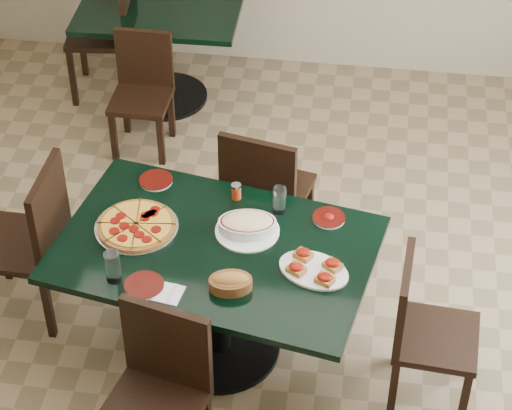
# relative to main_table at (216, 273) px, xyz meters

# --- Properties ---
(floor) EXTENTS (5.50, 5.50, 0.00)m
(floor) POSITION_rel_main_table_xyz_m (0.13, 0.21, -0.57)
(floor) COLOR #7C6647
(floor) RESTS_ON ground
(main_table) EXTENTS (1.71, 1.27, 0.75)m
(main_table) POSITION_rel_main_table_xyz_m (0.00, 0.00, 0.00)
(main_table) COLOR black
(main_table) RESTS_ON floor
(back_table) EXTENTS (1.12, 0.83, 0.75)m
(back_table) POSITION_rel_main_table_xyz_m (-0.79, 2.32, -0.04)
(back_table) COLOR black
(back_table) RESTS_ON floor
(chair_far) EXTENTS (0.52, 0.52, 0.95)m
(chair_far) POSITION_rel_main_table_xyz_m (0.14, 0.74, -0.04)
(chair_far) COLOR black
(chair_far) RESTS_ON floor
(chair_near) EXTENTS (0.52, 0.52, 0.93)m
(chair_near) POSITION_rel_main_table_xyz_m (-0.14, -0.73, -0.05)
(chair_near) COLOR black
(chair_near) RESTS_ON floor
(chair_right) EXTENTS (0.44, 0.44, 0.88)m
(chair_right) POSITION_rel_main_table_xyz_m (1.05, -0.15, -0.08)
(chair_right) COLOR black
(chair_right) RESTS_ON floor
(chair_left) EXTENTS (0.47, 0.47, 0.98)m
(chair_left) POSITION_rel_main_table_xyz_m (-1.02, 0.16, -0.02)
(chair_left) COLOR black
(chair_left) RESTS_ON floor
(back_chair_near) EXTENTS (0.38, 0.38, 0.81)m
(back_chair_near) POSITION_rel_main_table_xyz_m (-0.81, 1.79, -0.12)
(back_chair_near) COLOR black
(back_chair_near) RESTS_ON floor
(back_chair_left) EXTENTS (0.50, 0.50, 0.99)m
(back_chair_left) POSITION_rel_main_table_xyz_m (-1.15, 2.38, -0.01)
(back_chair_left) COLOR black
(back_chair_left) RESTS_ON floor
(pepperoni_pizza) EXTENTS (0.43, 0.43, 0.04)m
(pepperoni_pizza) POSITION_rel_main_table_xyz_m (-0.42, 0.08, 0.20)
(pepperoni_pizza) COLOR #AEAFB5
(pepperoni_pizza) RESTS_ON main_table
(lasagna_casserole) EXTENTS (0.33, 0.33, 0.09)m
(lasagna_casserole) POSITION_rel_main_table_xyz_m (0.14, 0.13, 0.23)
(lasagna_casserole) COLOR white
(lasagna_casserole) RESTS_ON main_table
(bread_basket) EXTENTS (0.23, 0.18, 0.09)m
(bread_basket) POSITION_rel_main_table_xyz_m (0.12, -0.28, 0.22)
(bread_basket) COLOR brown
(bread_basket) RESTS_ON main_table
(bruschetta_platter) EXTENTS (0.42, 0.36, 0.05)m
(bruschetta_platter) POSITION_rel_main_table_xyz_m (0.50, -0.11, 0.21)
(bruschetta_platter) COLOR white
(bruschetta_platter) RESTS_ON main_table
(side_plate_near) EXTENTS (0.19, 0.19, 0.02)m
(side_plate_near) POSITION_rel_main_table_xyz_m (-0.29, -0.32, 0.19)
(side_plate_near) COLOR white
(side_plate_near) RESTS_ON main_table
(side_plate_far_r) EXTENTS (0.17, 0.17, 0.03)m
(side_plate_far_r) POSITION_rel_main_table_xyz_m (0.54, 0.29, 0.19)
(side_plate_far_r) COLOR white
(side_plate_far_r) RESTS_ON main_table
(side_plate_far_l) EXTENTS (0.18, 0.18, 0.02)m
(side_plate_far_l) POSITION_rel_main_table_xyz_m (-0.40, 0.46, 0.19)
(side_plate_far_l) COLOR white
(side_plate_far_l) RESTS_ON main_table
(napkin_setting) EXTENTS (0.15, 0.15, 0.01)m
(napkin_setting) POSITION_rel_main_table_xyz_m (-0.16, -0.35, 0.18)
(napkin_setting) COLOR white
(napkin_setting) RESTS_ON main_table
(water_glass_a) EXTENTS (0.07, 0.07, 0.15)m
(water_glass_a) POSITION_rel_main_table_xyz_m (0.28, 0.31, 0.26)
(water_glass_a) COLOR white
(water_glass_a) RESTS_ON main_table
(water_glass_b) EXTENTS (0.08, 0.08, 0.17)m
(water_glass_b) POSITION_rel_main_table_xyz_m (-0.44, -0.29, 0.26)
(water_glass_b) COLOR white
(water_glass_b) RESTS_ON main_table
(pepper_shaker) EXTENTS (0.05, 0.05, 0.09)m
(pepper_shaker) POSITION_rel_main_table_xyz_m (0.04, 0.39, 0.23)
(pepper_shaker) COLOR #B32E13
(pepper_shaker) RESTS_ON main_table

